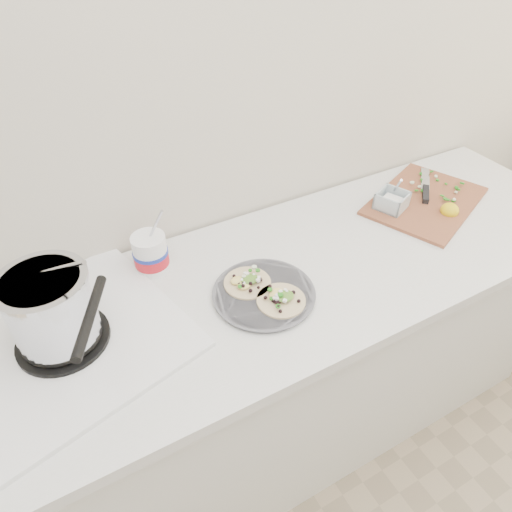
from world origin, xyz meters
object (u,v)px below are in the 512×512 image
tub (151,251)px  cutboard (422,198)px  taco_plate (264,291)px  stove (56,321)px

tub → cutboard: 0.97m
taco_plate → cutboard: 0.75m
stove → cutboard: (1.25, 0.05, -0.07)m
cutboard → tub: bearing=150.4°
taco_plate → cutboard: cutboard is taller
stove → taco_plate: 0.53m
taco_plate → stove: bearing=170.2°
taco_plate → cutboard: (0.73, 0.14, -0.00)m
taco_plate → tub: tub is taller
tub → cutboard: (0.96, -0.12, -0.05)m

